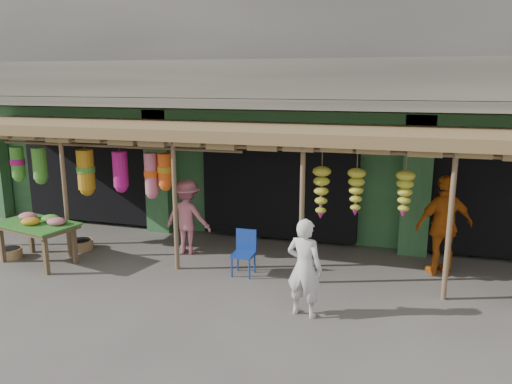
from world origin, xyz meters
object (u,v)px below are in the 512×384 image
(blue_chair, at_px, (245,250))
(person_shopper, at_px, (188,217))
(person_front, at_px, (304,268))
(flower_table, at_px, (38,225))
(person_vendor, at_px, (444,226))

(blue_chair, height_order, person_shopper, person_shopper)
(blue_chair, distance_m, person_front, 2.05)
(blue_chair, distance_m, person_shopper, 1.76)
(flower_table, bearing_deg, person_shopper, 41.37)
(flower_table, height_order, person_shopper, person_shopper)
(blue_chair, bearing_deg, person_vendor, 16.41)
(flower_table, relative_size, person_vendor, 0.94)
(blue_chair, bearing_deg, person_shopper, 153.00)
(person_vendor, bearing_deg, person_shopper, -22.76)
(blue_chair, bearing_deg, person_front, -44.33)
(blue_chair, xyz_separation_m, person_shopper, (-1.54, 0.79, 0.33))
(flower_table, distance_m, person_vendor, 8.06)
(person_shopper, bearing_deg, blue_chair, 157.65)
(person_shopper, bearing_deg, person_front, 148.29)
(person_shopper, bearing_deg, person_vendor, -172.12)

